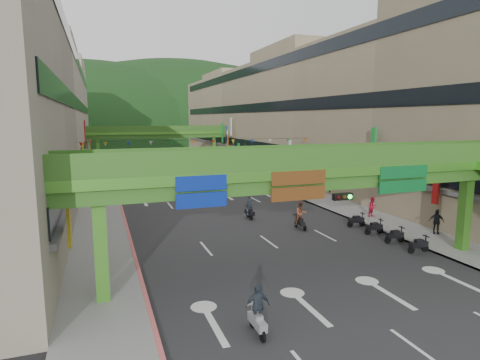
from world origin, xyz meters
name	(u,v)px	position (x,y,z in m)	size (l,w,h in m)	color
ground	(383,324)	(0.00, 0.00, 0.00)	(320.00, 320.00, 0.00)	black
road_slab	(173,173)	(0.00, 50.00, 0.01)	(18.00, 140.00, 0.02)	#28282B
sidewalk_left	(99,176)	(-11.00, 50.00, 0.07)	(4.00, 140.00, 0.15)	gray
sidewalk_right	(238,169)	(11.00, 50.00, 0.07)	(4.00, 140.00, 0.15)	gray
curb_left	(113,175)	(-9.10, 50.00, 0.09)	(0.20, 140.00, 0.18)	#CC5959
curb_right	(228,170)	(9.10, 50.00, 0.09)	(0.20, 140.00, 0.18)	gray
building_row_left	(35,112)	(-18.93, 50.00, 9.46)	(12.80, 95.00, 19.00)	#9E937F
building_row_right	(282,113)	(18.93, 50.00, 9.46)	(12.80, 95.00, 19.00)	gray
overpass_near	(335,182)	(0.93, 5.38, 5.21)	(28.00, 12.27, 7.10)	#4C9E2D
overpass_far	(158,135)	(0.00, 65.00, 5.40)	(28.00, 2.20, 7.10)	#4C9E2D
hill_left	(87,140)	(-15.00, 160.00, 0.00)	(168.00, 140.00, 112.00)	#1C4419
hill_right	(177,136)	(25.00, 180.00, 0.00)	(208.00, 176.00, 128.00)	#1C4419
bunting_string	(204,142)	(0.00, 30.00, 5.96)	(26.00, 0.36, 0.47)	black
scooter_rider_near	(250,208)	(1.05, 18.52, 0.99)	(0.68, 1.60, 2.10)	black
scooter_rider_mid	(301,215)	(3.61, 14.11, 1.14)	(1.00, 1.59, 2.18)	black
scooter_rider_left	(257,310)	(-5.27, 1.00, 1.06)	(1.03, 1.60, 2.10)	gray
scooter_rider_far	(140,178)	(-6.21, 38.37, 1.10)	(0.97, 1.59, 2.15)	#7F1300
parked_scooter_row	(384,231)	(8.14, 10.00, 0.52)	(1.60, 7.15, 1.08)	black
car_silver	(149,173)	(-4.16, 46.01, 0.63)	(1.32, 3.79, 1.25)	#B2B0B8
car_yellow	(159,155)	(1.44, 74.49, 0.65)	(1.54, 3.83, 1.30)	yellow
pedestrian_red	(373,209)	(11.11, 15.18, 0.85)	(0.83, 0.65, 1.70)	#B3112F
pedestrian_dark	(436,224)	(12.20, 9.33, 0.90)	(1.06, 0.44, 1.81)	black
pedestrian_blue	(265,171)	(11.63, 40.00, 0.94)	(0.88, 0.57, 1.89)	#394D5C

